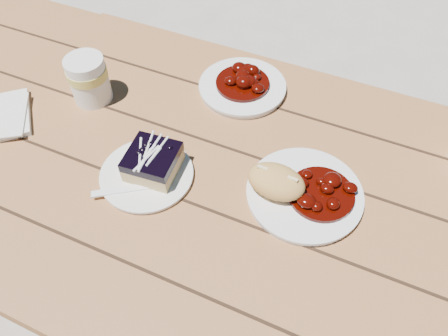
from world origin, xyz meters
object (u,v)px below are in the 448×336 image
at_px(second_plate, 242,88).
at_px(blueberry_cake, 153,161).
at_px(dessert_plate, 147,175).
at_px(main_plate, 304,195).
at_px(picnic_table, 229,222).
at_px(second_cup, 89,80).
at_px(bread_roll, 276,182).

bearing_deg(second_plate, blueberry_cake, -102.38).
bearing_deg(dessert_plate, second_plate, 76.49).
bearing_deg(blueberry_cake, dessert_plate, -129.17).
xyz_separation_m(main_plate, blueberry_cake, (-0.30, -0.07, 0.03)).
xyz_separation_m(picnic_table, second_cup, (-0.39, 0.10, 0.22)).
xyz_separation_m(second_plate, second_cup, (-0.31, -0.17, 0.05)).
xyz_separation_m(picnic_table, second_plate, (-0.08, 0.27, 0.17)).
relative_size(main_plate, dessert_plate, 1.21).
bearing_deg(picnic_table, second_plate, 107.08).
relative_size(bread_roll, second_plate, 0.56).
relative_size(main_plate, blueberry_cake, 2.11).
xyz_separation_m(bread_roll, second_cup, (-0.49, 0.09, 0.01)).
height_order(picnic_table, second_plate, second_plate).
bearing_deg(main_plate, second_plate, 133.78).
relative_size(dessert_plate, second_cup, 1.67).
bearing_deg(picnic_table, bread_roll, 2.19).
bearing_deg(dessert_plate, second_cup, 146.64).
height_order(dessert_plate, blueberry_cake, blueberry_cake).
relative_size(main_plate, second_cup, 2.01).
xyz_separation_m(blueberry_cake, second_cup, (-0.24, 0.14, 0.02)).
relative_size(picnic_table, bread_roll, 17.49).
distance_m(main_plate, dessert_plate, 0.32).
bearing_deg(picnic_table, blueberry_cake, -163.95).
bearing_deg(bread_roll, second_plate, 124.00).
bearing_deg(second_cup, picnic_table, -13.80).
bearing_deg(second_plate, bread_roll, -56.00).
relative_size(bread_roll, second_cup, 1.03).
bearing_deg(main_plate, blueberry_cake, -167.45).
height_order(picnic_table, main_plate, main_plate).
height_order(dessert_plate, second_cup, second_cup).
bearing_deg(main_plate, picnic_table, -171.04).
relative_size(blueberry_cake, second_cup, 0.95).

